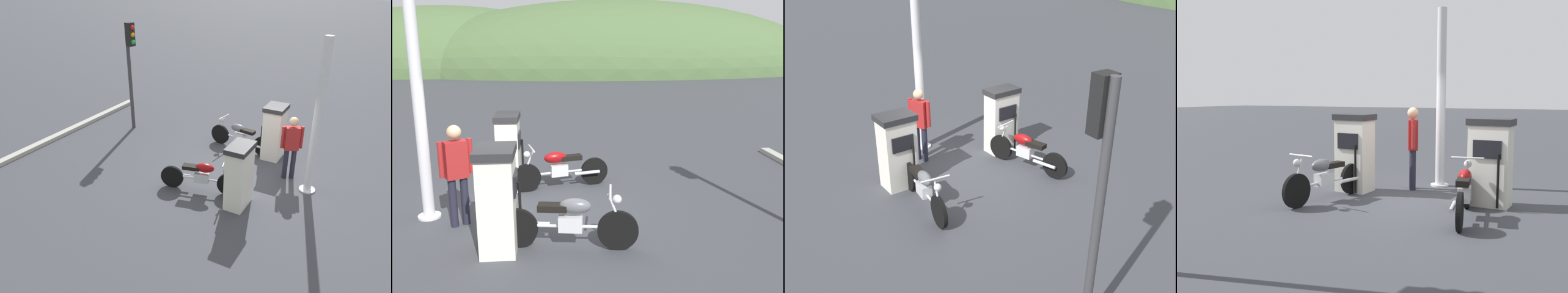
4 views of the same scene
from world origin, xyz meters
TOP-DOWN VIEW (x-y plane):
  - ground_plane at (0.00, 0.00)m, footprint 120.00×120.00m
  - fuel_pump_near at (-0.33, -1.40)m, footprint 0.64×0.77m
  - fuel_pump_far at (-0.33, 1.41)m, footprint 0.56×0.81m
  - motorcycle_near_pump at (0.71, -1.46)m, footprint 2.12×0.68m
  - motorcycle_far_pump at (0.72, 1.24)m, footprint 2.03×0.65m
  - attendant_person at (-1.07, -0.41)m, footprint 0.55×0.34m
  - canopy_support_pole at (-1.68, -0.01)m, footprint 0.40×0.40m

SIDE VIEW (x-z plane):
  - ground_plane at x=0.00m, z-range 0.00..0.00m
  - motorcycle_far_pump at x=0.72m, z-range -0.02..0.91m
  - motorcycle_near_pump at x=0.71m, z-range -0.02..0.93m
  - fuel_pump_far at x=-0.33m, z-range 0.01..1.60m
  - fuel_pump_near at x=-0.33m, z-range 0.01..1.62m
  - attendant_person at x=-1.07m, z-range 0.14..1.88m
  - canopy_support_pole at x=-1.68m, z-range -0.08..3.78m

